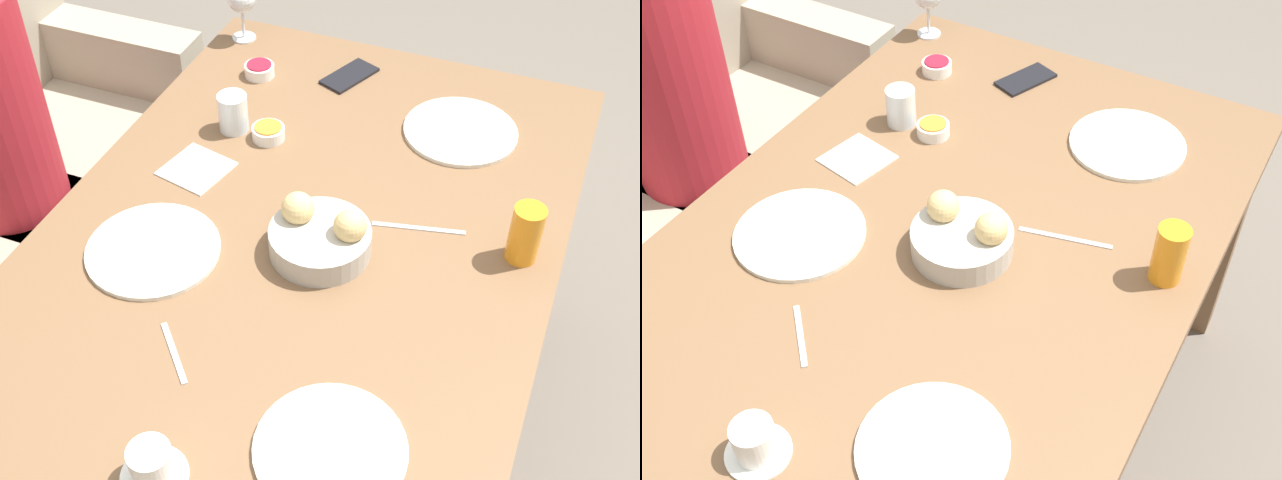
% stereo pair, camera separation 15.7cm
% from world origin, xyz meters
% --- Properties ---
extents(ground_plane, '(10.00, 10.00, 0.00)m').
position_xyz_m(ground_plane, '(0.00, 0.00, 0.00)').
color(ground_plane, '#6B6056').
extents(dining_table, '(1.49, 1.02, 0.74)m').
position_xyz_m(dining_table, '(0.00, 0.00, 0.66)').
color(dining_table, brown).
rests_on(dining_table, ground_plane).
extents(seated_person, '(0.30, 0.39, 1.21)m').
position_xyz_m(seated_person, '(0.16, 0.92, 0.52)').
color(seated_person, '#23232D').
rests_on(seated_person, ground_plane).
extents(bread_basket, '(0.20, 0.20, 0.11)m').
position_xyz_m(bread_basket, '(-0.03, -0.06, 0.78)').
color(bread_basket, '#B2ADA3').
rests_on(bread_basket, dining_table).
extents(plate_near_left, '(0.25, 0.25, 0.01)m').
position_xyz_m(plate_near_left, '(-0.44, -0.24, 0.75)').
color(plate_near_left, silver).
rests_on(plate_near_left, dining_table).
extents(plate_near_right, '(0.27, 0.27, 0.01)m').
position_xyz_m(plate_near_right, '(0.45, -0.22, 0.75)').
color(plate_near_right, silver).
rests_on(plate_near_right, dining_table).
extents(plate_far_center, '(0.27, 0.27, 0.01)m').
position_xyz_m(plate_far_center, '(-0.15, 0.25, 0.75)').
color(plate_far_center, silver).
rests_on(plate_far_center, dining_table).
extents(juice_glass, '(0.06, 0.06, 0.12)m').
position_xyz_m(juice_glass, '(0.10, -0.43, 0.80)').
color(juice_glass, orange).
rests_on(juice_glass, dining_table).
extents(water_tumbler, '(0.07, 0.07, 0.09)m').
position_xyz_m(water_tumbler, '(0.27, 0.28, 0.79)').
color(water_tumbler, silver).
rests_on(water_tumbler, dining_table).
extents(coffee_cup, '(0.11, 0.11, 0.07)m').
position_xyz_m(coffee_cup, '(-0.58, 0.00, 0.77)').
color(coffee_cup, white).
rests_on(coffee_cup, dining_table).
extents(jam_bowl_berry, '(0.08, 0.08, 0.03)m').
position_xyz_m(jam_bowl_berry, '(0.50, 0.32, 0.76)').
color(jam_bowl_berry, white).
rests_on(jam_bowl_berry, dining_table).
extents(jam_bowl_honey, '(0.08, 0.08, 0.03)m').
position_xyz_m(jam_bowl_honey, '(0.27, 0.19, 0.76)').
color(jam_bowl_honey, white).
rests_on(jam_bowl_honey, dining_table).
extents(fork_silver, '(0.05, 0.19, 0.00)m').
position_xyz_m(fork_silver, '(0.10, -0.22, 0.74)').
color(fork_silver, '#B7B7BC').
rests_on(fork_silver, dining_table).
extents(spoon_coffee, '(0.11, 0.11, 0.00)m').
position_xyz_m(spoon_coffee, '(-0.36, 0.09, 0.74)').
color(spoon_coffee, '#B7B7BC').
rests_on(spoon_coffee, dining_table).
extents(napkin, '(0.16, 0.16, 0.00)m').
position_xyz_m(napkin, '(0.11, 0.29, 0.74)').
color(napkin, white).
rests_on(napkin, dining_table).
extents(cell_phone, '(0.17, 0.13, 0.01)m').
position_xyz_m(cell_phone, '(0.58, 0.10, 0.74)').
color(cell_phone, black).
rests_on(cell_phone, dining_table).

